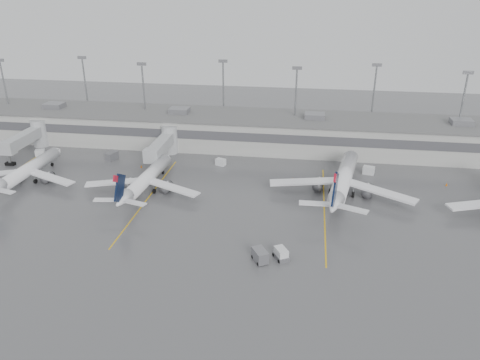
# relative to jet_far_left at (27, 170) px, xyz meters

# --- Properties ---
(ground) EXTENTS (260.00, 260.00, 0.00)m
(ground) POSITION_rel_jet_far_left_xyz_m (45.70, -27.56, -2.73)
(ground) COLOR #545457
(ground) RESTS_ON ground
(terminal) EXTENTS (152.00, 17.00, 9.45)m
(terminal) POSITION_rel_jet_far_left_xyz_m (45.69, 30.42, 1.44)
(terminal) COLOR #A5A5A0
(terminal) RESTS_ON ground
(light_masts) EXTENTS (142.40, 8.00, 20.60)m
(light_masts) POSITION_rel_jet_far_left_xyz_m (45.70, 36.19, 9.29)
(light_masts) COLOR gray
(light_masts) RESTS_ON ground
(jet_bridge_left) EXTENTS (4.00, 17.20, 7.00)m
(jet_bridge_left) POSITION_rel_jet_far_left_xyz_m (-9.80, 18.16, 1.14)
(jet_bridge_left) COLOR #A0A3A5
(jet_bridge_left) RESTS_ON ground
(jet_bridge_right) EXTENTS (4.00, 17.20, 7.00)m
(jet_bridge_right) POSITION_rel_jet_far_left_xyz_m (25.20, 18.16, 1.14)
(jet_bridge_right) COLOR #A0A3A5
(jet_bridge_right) RESTS_ON ground
(stand_markings) EXTENTS (105.25, 40.00, 0.01)m
(stand_markings) POSITION_rel_jet_far_left_xyz_m (45.70, -3.56, -2.73)
(stand_markings) COLOR #EAAE0D
(stand_markings) RESTS_ON ground
(jet_far_left) EXTENTS (24.25, 27.19, 8.80)m
(jet_far_left) POSITION_rel_jet_far_left_xyz_m (0.00, 0.00, 0.00)
(jet_far_left) COLOR white
(jet_far_left) RESTS_ON ground
(jet_mid_left) EXTENTS (24.57, 27.61, 8.93)m
(jet_mid_left) POSITION_rel_jet_far_left_xyz_m (26.87, -0.94, 0.04)
(jet_mid_left) COLOR white
(jet_mid_left) RESTS_ON ground
(jet_mid_right) EXTENTS (28.91, 32.69, 10.65)m
(jet_mid_right) POSITION_rel_jet_far_left_xyz_m (66.82, 3.60, 0.58)
(jet_mid_right) COLOR white
(jet_mid_right) RESTS_ON ground
(baggage_tug) EXTENTS (2.90, 3.31, 1.82)m
(baggage_tug) POSITION_rel_jet_far_left_xyz_m (56.16, -21.97, -2.02)
(baggage_tug) COLOR silver
(baggage_tug) RESTS_ON ground
(baggage_cart) EXTENTS (3.05, 3.54, 1.98)m
(baggage_cart) POSITION_rel_jet_far_left_xyz_m (52.96, -23.17, -1.70)
(baggage_cart) COLOR slate
(baggage_cart) RESTS_ON ground
(gse_uld_a) EXTENTS (2.62, 2.22, 1.58)m
(gse_uld_a) POSITION_rel_jet_far_left_xyz_m (-6.16, 15.36, -1.95)
(gse_uld_a) COLOR silver
(gse_uld_a) RESTS_ON ground
(gse_uld_b) EXTENTS (2.61, 2.21, 1.57)m
(gse_uld_b) POSITION_rel_jet_far_left_xyz_m (39.32, 15.84, -1.95)
(gse_uld_b) COLOR silver
(gse_uld_b) RESTS_ON ground
(gse_uld_c) EXTENTS (2.82, 2.23, 1.75)m
(gse_uld_c) POSITION_rel_jet_far_left_xyz_m (73.28, 15.52, -1.86)
(gse_uld_c) COLOR silver
(gse_uld_c) RESTS_ON ground
(gse_loader) EXTENTS (2.71, 3.45, 1.89)m
(gse_loader) POSITION_rel_jet_far_left_xyz_m (12.50, 15.48, -1.79)
(gse_loader) COLOR slate
(gse_loader) RESTS_ON ground
(cone_a) EXTENTS (0.41, 0.41, 0.66)m
(cone_a) POSITION_rel_jet_far_left_xyz_m (-0.85, 5.04, -2.41)
(cone_a) COLOR #E16604
(cone_a) RESTS_ON ground
(cone_b) EXTENTS (0.43, 0.43, 0.68)m
(cone_b) POSITION_rel_jet_far_left_xyz_m (21.29, 11.57, -2.39)
(cone_b) COLOR #E16604
(cone_b) RESTS_ON ground
(cone_c) EXTENTS (0.42, 0.42, 0.67)m
(cone_c) POSITION_rel_jet_far_left_xyz_m (56.46, 9.27, -2.40)
(cone_c) COLOR #E16604
(cone_c) RESTS_ON ground
(cone_d) EXTENTS (0.43, 0.43, 0.68)m
(cone_d) POSITION_rel_jet_far_left_xyz_m (89.10, 11.35, -2.39)
(cone_d) COLOR #E16604
(cone_d) RESTS_ON ground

